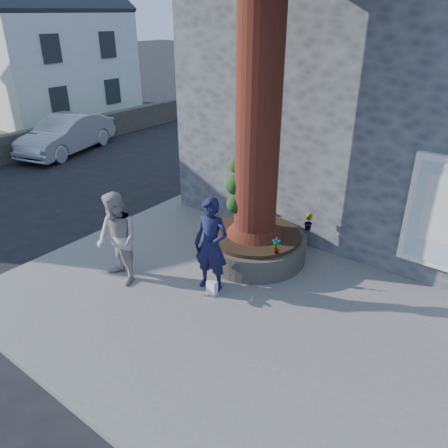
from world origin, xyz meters
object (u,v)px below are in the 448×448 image
Objects in this scene: man at (211,245)px; woman at (117,239)px; a_board_sign at (35,145)px; car_silver at (67,134)px; planter at (254,245)px.

woman is (-1.60, -0.95, 0.00)m from man.
car_silver is at bearing 51.02° from a_board_sign.
a_board_sign is at bearing -120.11° from car_silver.
woman is 10.05m from a_board_sign.
car_silver is (-10.60, 2.53, 0.31)m from planter.
planter is 10.90m from car_silver.
man reaches higher than car_silver.
a_board_sign is (-9.30, 3.76, -0.57)m from woman.
a_board_sign is (-0.30, -1.21, -0.22)m from car_silver.
woman is 0.44× the size of car_silver.
a_board_sign is at bearing 153.20° from man.
woman reaches higher than a_board_sign.
woman is 10.29m from car_silver.
woman reaches higher than car_silver.
woman reaches higher than man.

